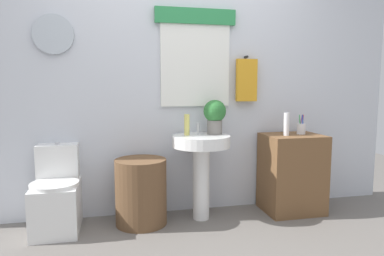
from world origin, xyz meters
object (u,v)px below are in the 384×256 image
object	(u,v)px
wooden_cabinet	(292,173)
lotion_bottle	(286,124)
toilet	(57,197)
soap_bottle	(187,125)
toothbrush_cup	(301,128)
pedestal_sink	(201,156)
laundry_hamper	(141,192)
potted_plant	(215,115)

from	to	relation	value
wooden_cabinet	lotion_bottle	size ratio (longest dim) A/B	3.52
toilet	soap_bottle	bearing A→B (deg)	0.99
toothbrush_cup	lotion_bottle	bearing A→B (deg)	-162.16
pedestal_sink	lotion_bottle	size ratio (longest dim) A/B	3.61
toothbrush_cup	toilet	bearing A→B (deg)	179.72
toilet	laundry_hamper	distance (m)	0.69
wooden_cabinet	toothbrush_cup	world-z (taller)	toothbrush_cup
potted_plant	laundry_hamper	bearing A→B (deg)	-174.94
pedestal_sink	soap_bottle	size ratio (longest dim) A/B	4.07
toilet	wooden_cabinet	bearing A→B (deg)	-0.83
toothbrush_cup	pedestal_sink	bearing A→B (deg)	-178.84
wooden_cabinet	soap_bottle	world-z (taller)	soap_bottle
toilet	lotion_bottle	distance (m)	2.11
toilet	wooden_cabinet	xyz separation A→B (m)	(2.12, -0.03, 0.09)
lotion_bottle	toothbrush_cup	size ratio (longest dim) A/B	1.14
potted_plant	soap_bottle	bearing A→B (deg)	-177.80
laundry_hamper	potted_plant	xyz separation A→B (m)	(0.68, 0.06, 0.65)
soap_bottle	toilet	bearing A→B (deg)	-179.01
toothbrush_cup	laundry_hamper	bearing A→B (deg)	-179.25
toothbrush_cup	wooden_cabinet	bearing A→B (deg)	-167.90
lotion_bottle	soap_bottle	bearing A→B (deg)	174.41
pedestal_sink	wooden_cabinet	distance (m)	0.91
pedestal_sink	soap_bottle	world-z (taller)	soap_bottle
lotion_bottle	toilet	bearing A→B (deg)	178.00
laundry_hamper	pedestal_sink	world-z (taller)	pedestal_sink
wooden_cabinet	toothbrush_cup	bearing A→B (deg)	12.10
toilet	lotion_bottle	bearing A→B (deg)	-2.00
laundry_hamper	wooden_cabinet	xyz separation A→B (m)	(1.43, 0.00, 0.09)
pedestal_sink	toothbrush_cup	xyz separation A→B (m)	(0.99, 0.02, 0.22)
potted_plant	lotion_bottle	size ratio (longest dim) A/B	1.48
wooden_cabinet	potted_plant	distance (m)	0.94
wooden_cabinet	lotion_bottle	world-z (taller)	lotion_bottle
lotion_bottle	laundry_hamper	bearing A→B (deg)	178.29
potted_plant	lotion_bottle	world-z (taller)	potted_plant
soap_bottle	lotion_bottle	distance (m)	0.92
pedestal_sink	wooden_cabinet	size ratio (longest dim) A/B	1.03
wooden_cabinet	potted_plant	size ratio (longest dim) A/B	2.38
pedestal_sink	toothbrush_cup	distance (m)	1.01
soap_bottle	lotion_bottle	xyz separation A→B (m)	(0.92, -0.09, -0.01)
potted_plant	lotion_bottle	distance (m)	0.67
wooden_cabinet	soap_bottle	bearing A→B (deg)	177.17
toilet	lotion_bottle	size ratio (longest dim) A/B	3.42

